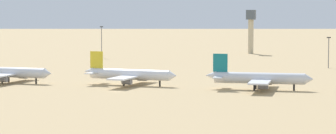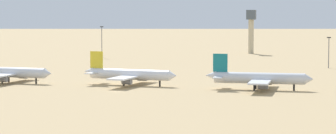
{
  "view_description": "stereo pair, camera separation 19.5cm",
  "coord_description": "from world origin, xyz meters",
  "px_view_note": "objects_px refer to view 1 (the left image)",
  "views": [
    {
      "loc": [
        76.7,
        -213.94,
        25.55
      ],
      "look_at": [
        9.84,
        25.0,
        6.0
      ],
      "focal_mm": 76.9,
      "sensor_mm": 36.0,
      "label": 1
    },
    {
      "loc": [
        76.89,
        -213.89,
        25.55
      ],
      "look_at": [
        9.84,
        25.0,
        6.0
      ],
      "focal_mm": 76.9,
      "sensor_mm": 36.0,
      "label": 2
    }
  ],
  "objects_px": {
    "control_tower": "(251,27)",
    "light_pole_west": "(102,40)",
    "parked_jet_red_3": "(8,72)",
    "parked_jet_yellow_4": "(129,74)",
    "parked_jet_teal_5": "(258,78)",
    "light_pole_mid": "(329,50)"
  },
  "relations": [
    {
      "from": "parked_jet_red_3",
      "to": "control_tower",
      "type": "height_order",
      "value": "control_tower"
    },
    {
      "from": "control_tower",
      "to": "parked_jet_teal_5",
      "type": "bearing_deg",
      "value": -80.21
    },
    {
      "from": "light_pole_mid",
      "to": "control_tower",
      "type": "bearing_deg",
      "value": 117.14
    },
    {
      "from": "parked_jet_red_3",
      "to": "light_pole_west",
      "type": "relative_size",
      "value": 2.03
    },
    {
      "from": "parked_jet_red_3",
      "to": "light_pole_mid",
      "type": "height_order",
      "value": "light_pole_mid"
    },
    {
      "from": "parked_jet_teal_5",
      "to": "control_tower",
      "type": "xyz_separation_m",
      "value": [
        -33.5,
        194.18,
        11.84
      ]
    },
    {
      "from": "parked_jet_red_3",
      "to": "light_pole_mid",
      "type": "xyz_separation_m",
      "value": [
        105.66,
        96.94,
        4.37
      ]
    },
    {
      "from": "light_pole_west",
      "to": "light_pole_mid",
      "type": "height_order",
      "value": "light_pole_west"
    },
    {
      "from": "parked_jet_teal_5",
      "to": "control_tower",
      "type": "relative_size",
      "value": 1.35
    },
    {
      "from": "parked_jet_teal_5",
      "to": "light_pole_mid",
      "type": "relative_size",
      "value": 2.52
    },
    {
      "from": "parked_jet_red_3",
      "to": "light_pole_mid",
      "type": "distance_m",
      "value": 143.46
    },
    {
      "from": "control_tower",
      "to": "light_pole_west",
      "type": "relative_size",
      "value": 1.52
    },
    {
      "from": "parked_jet_teal_5",
      "to": "control_tower",
      "type": "distance_m",
      "value": 197.4
    },
    {
      "from": "control_tower",
      "to": "light_pole_west",
      "type": "xyz_separation_m",
      "value": [
        -72.21,
        -58.18,
        -5.9
      ]
    },
    {
      "from": "parked_jet_yellow_4",
      "to": "parked_jet_teal_5",
      "type": "bearing_deg",
      "value": 1.7
    },
    {
      "from": "parked_jet_red_3",
      "to": "control_tower",
      "type": "xyz_separation_m",
      "value": [
        55.18,
        195.42,
        11.89
      ]
    },
    {
      "from": "parked_jet_red_3",
      "to": "control_tower",
      "type": "distance_m",
      "value": 203.41
    },
    {
      "from": "control_tower",
      "to": "light_pole_mid",
      "type": "height_order",
      "value": "control_tower"
    },
    {
      "from": "parked_jet_yellow_4",
      "to": "light_pole_west",
      "type": "bearing_deg",
      "value": 119.24
    },
    {
      "from": "control_tower",
      "to": "light_pole_west",
      "type": "distance_m",
      "value": 92.92
    },
    {
      "from": "parked_jet_yellow_4",
      "to": "parked_jet_teal_5",
      "type": "xyz_separation_m",
      "value": [
        44.7,
        -2.35,
        0.04
      ]
    },
    {
      "from": "control_tower",
      "to": "light_pole_mid",
      "type": "bearing_deg",
      "value": -62.86
    }
  ]
}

